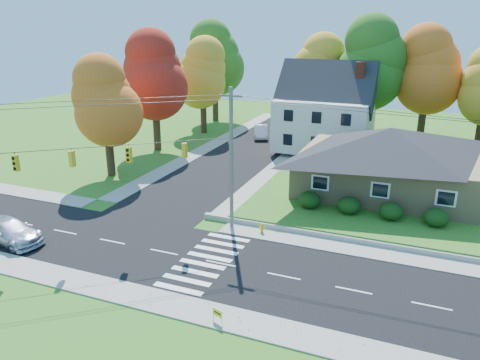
{
  "coord_description": "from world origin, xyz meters",
  "views": [
    {
      "loc": [
        10.66,
        -23.06,
        13.94
      ],
      "look_at": [
        -2.0,
        8.0,
        2.65
      ],
      "focal_mm": 35.0,
      "sensor_mm": 36.0,
      "label": 1
    }
  ],
  "objects_px": {
    "ranch_house": "(388,159)",
    "fire_hydrant": "(262,228)",
    "silver_sedan": "(8,231)",
    "white_car": "(261,132)"
  },
  "relations": [
    {
      "from": "ranch_house",
      "to": "fire_hydrant",
      "type": "xyz_separation_m",
      "value": [
        -7.16,
        -10.91,
        -2.91
      ]
    },
    {
      "from": "silver_sedan",
      "to": "fire_hydrant",
      "type": "relative_size",
      "value": 7.23
    },
    {
      "from": "silver_sedan",
      "to": "ranch_house",
      "type": "bearing_deg",
      "value": -42.52
    },
    {
      "from": "ranch_house",
      "to": "fire_hydrant",
      "type": "bearing_deg",
      "value": -123.28
    },
    {
      "from": "ranch_house",
      "to": "fire_hydrant",
      "type": "height_order",
      "value": "ranch_house"
    },
    {
      "from": "ranch_house",
      "to": "fire_hydrant",
      "type": "relative_size",
      "value": 19.68
    },
    {
      "from": "ranch_house",
      "to": "white_car",
      "type": "height_order",
      "value": "ranch_house"
    },
    {
      "from": "silver_sedan",
      "to": "white_car",
      "type": "xyz_separation_m",
      "value": [
        5.4,
        34.63,
        0.0
      ]
    },
    {
      "from": "white_car",
      "to": "silver_sedan",
      "type": "bearing_deg",
      "value": -119.97
    },
    {
      "from": "white_car",
      "to": "fire_hydrant",
      "type": "xyz_separation_m",
      "value": [
        9.78,
        -26.94,
        -0.45
      ]
    }
  ]
}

